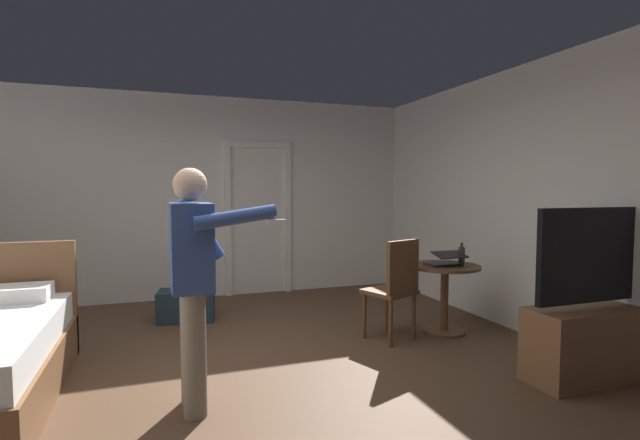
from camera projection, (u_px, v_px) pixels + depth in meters
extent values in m
plane|color=brown|center=(241.00, 381.00, 3.56)|extent=(6.53, 6.53, 0.00)
cube|color=silver|center=(201.00, 197.00, 6.32)|extent=(6.08, 0.12, 2.72)
cube|color=silver|center=(548.00, 200.00, 4.47)|extent=(0.12, 6.18, 2.72)
cube|color=white|center=(228.00, 222.00, 6.38)|extent=(0.08, 0.08, 2.05)
cube|color=white|center=(288.00, 220.00, 6.67)|extent=(0.08, 0.08, 2.05)
cube|color=white|center=(258.00, 145.00, 6.46)|extent=(0.93, 0.08, 0.08)
cube|color=white|center=(16.00, 294.00, 3.74)|extent=(0.50, 0.34, 0.12)
cube|color=brown|center=(596.00, 342.00, 3.61)|extent=(1.16, 0.40, 0.56)
cube|color=black|center=(602.00, 254.00, 3.55)|extent=(1.24, 0.05, 0.72)
cube|color=#2E8863|center=(599.00, 254.00, 3.57)|extent=(1.18, 0.01, 0.66)
cylinder|color=brown|center=(444.00, 300.00, 4.75)|extent=(0.08, 0.08, 0.67)
cylinder|color=brown|center=(444.00, 331.00, 4.78)|extent=(0.43, 0.43, 0.03)
cylinder|color=brown|center=(445.00, 266.00, 4.73)|extent=(0.71, 0.71, 0.03)
cube|color=black|center=(442.00, 264.00, 4.72)|extent=(0.32, 0.22, 0.02)
cube|color=black|center=(450.00, 255.00, 4.60)|extent=(0.32, 0.20, 0.06)
cube|color=navy|center=(449.00, 255.00, 4.60)|extent=(0.29, 0.17, 0.04)
cylinder|color=#343020|center=(462.00, 256.00, 4.70)|extent=(0.06, 0.06, 0.19)
cylinder|color=#343020|center=(462.00, 245.00, 4.69)|extent=(0.03, 0.03, 0.05)
cylinder|color=brown|center=(387.00, 310.00, 4.80)|extent=(0.04, 0.04, 0.45)
cylinder|color=brown|center=(364.00, 316.00, 4.58)|extent=(0.04, 0.04, 0.45)
cylinder|color=brown|center=(414.00, 317.00, 4.54)|extent=(0.04, 0.04, 0.45)
cylinder|color=brown|center=(391.00, 323.00, 4.32)|extent=(0.04, 0.04, 0.45)
cube|color=brown|center=(389.00, 292.00, 4.54)|extent=(0.54, 0.54, 0.04)
cube|color=brown|center=(403.00, 267.00, 4.40)|extent=(0.41, 0.18, 0.50)
cylinder|color=gray|center=(192.00, 345.00, 3.19)|extent=(0.15, 0.15, 0.81)
cylinder|color=gray|center=(195.00, 355.00, 2.99)|extent=(0.15, 0.15, 0.81)
cube|color=#334C8C|center=(191.00, 247.00, 3.04)|extent=(0.26, 0.39, 0.57)
sphere|color=#D8AD8C|center=(190.00, 185.00, 3.01)|extent=(0.22, 0.22, 0.22)
cylinder|color=#334C8C|center=(202.00, 228.00, 3.27)|extent=(0.32, 0.09, 0.46)
cylinder|color=#334C8C|center=(236.00, 217.00, 2.91)|extent=(0.52, 0.10, 0.16)
cube|color=white|center=(276.00, 222.00, 2.98)|extent=(0.12, 0.04, 0.04)
cube|color=#1E2D38|center=(186.00, 305.00, 5.21)|extent=(0.66, 0.47, 0.34)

